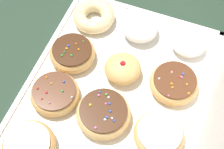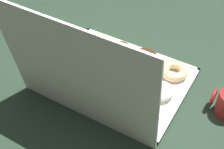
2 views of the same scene
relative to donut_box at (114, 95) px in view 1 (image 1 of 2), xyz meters
The scene contains 12 objects.
ground_plane 0.01m from the donut_box, ahead, with size 3.00×3.00×0.00m, color #233828.
donut_box is the anchor object (origin of this frame).
cruller_donut_0 0.23m from the donut_box, 145.72° to the right, with size 0.11×0.11×0.04m.
sprinkle_donut_1 0.15m from the donut_box, 114.10° to the right, with size 0.11×0.11×0.04m.
sprinkle_donut_2 0.14m from the donut_box, 65.30° to the right, with size 0.11×0.11×0.04m.
glazed_ring_donut_3 0.22m from the donut_box, 32.46° to the right, with size 0.11×0.11×0.04m.
powdered_filled_donut_4 0.19m from the donut_box, behind, with size 0.09×0.09×0.05m.
jelly_filled_donut_5 0.07m from the donut_box, behind, with size 0.09×0.09×0.05m.
sprinkle_donut_6 0.07m from the donut_box, ahead, with size 0.12×0.12×0.04m.
powdered_filled_donut_8 0.23m from the donut_box, 146.32° to the left, with size 0.09×0.09×0.04m.
sprinkle_donut_9 0.14m from the donut_box, 118.50° to the left, with size 0.12×0.12×0.04m.
pink_frosted_donut_10 0.15m from the donut_box, 63.66° to the left, with size 0.11×0.11×0.04m.
Camera 1 is at (0.33, 0.12, 0.71)m, focal length 53.44 mm.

